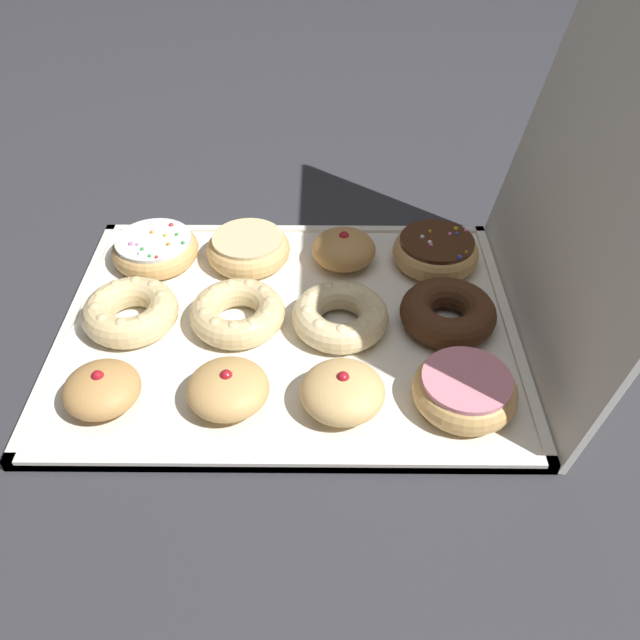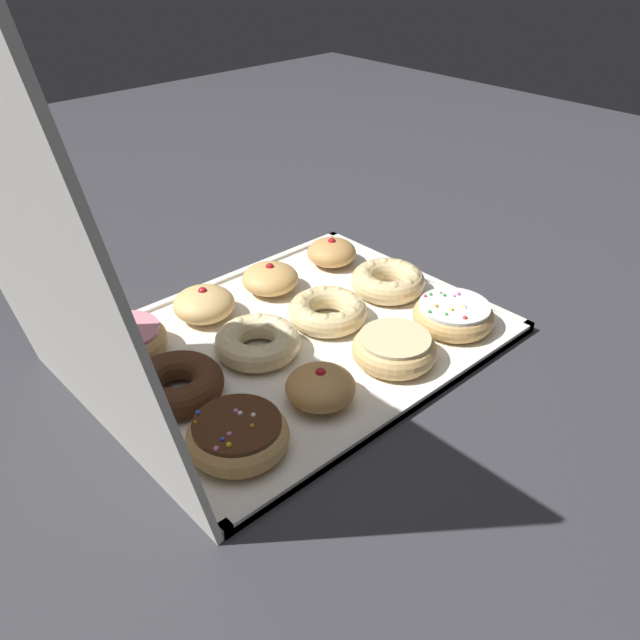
% 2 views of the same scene
% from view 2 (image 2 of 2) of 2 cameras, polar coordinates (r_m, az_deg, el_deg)
% --- Properties ---
extents(ground_plane, '(3.00, 3.00, 0.00)m').
position_cam_2_polar(ground_plane, '(0.93, -2.12, -2.05)').
color(ground_plane, '#333338').
extents(donut_box, '(0.42, 0.55, 0.01)m').
position_cam_2_polar(donut_box, '(0.93, -2.13, -1.77)').
color(donut_box, silver).
rests_on(donut_box, ground).
extents(box_lid_open, '(0.42, 0.11, 0.54)m').
position_cam_2_polar(box_lid_open, '(0.66, -24.71, 6.47)').
color(box_lid_open, silver).
rests_on(box_lid_open, ground).
extents(sprinkle_donut_0, '(0.12, 0.12, 0.04)m').
position_cam_2_polar(sprinkle_donut_0, '(0.96, 11.48, 0.44)').
color(sprinkle_donut_0, tan).
rests_on(sprinkle_donut_0, donut_box).
extents(cruller_donut_1, '(0.12, 0.12, 0.04)m').
position_cam_2_polar(cruller_donut_1, '(1.03, 5.95, 3.41)').
color(cruller_donut_1, '#EACC8C').
rests_on(cruller_donut_1, donut_box).
extents(jelly_filled_donut_2, '(0.08, 0.08, 0.05)m').
position_cam_2_polar(jelly_filled_donut_2, '(1.10, 1.02, 5.88)').
color(jelly_filled_donut_2, tan).
rests_on(jelly_filled_donut_2, donut_box).
extents(glazed_ring_donut_3, '(0.11, 0.11, 0.04)m').
position_cam_2_polar(glazed_ring_donut_3, '(0.87, 6.45, -2.47)').
color(glazed_ring_donut_3, '#E5B770').
rests_on(glazed_ring_donut_3, donut_box).
extents(cruller_donut_4, '(0.11, 0.11, 0.04)m').
position_cam_2_polar(cruller_donut_4, '(0.95, 0.68, 0.81)').
color(cruller_donut_4, '#EACC8C').
rests_on(cruller_donut_4, donut_box).
extents(jelly_filled_donut_5, '(0.09, 0.09, 0.05)m').
position_cam_2_polar(jelly_filled_donut_5, '(1.03, -4.33, 3.61)').
color(jelly_filled_donut_5, tan).
rests_on(jelly_filled_donut_5, donut_box).
extents(jelly_filled_donut_6, '(0.09, 0.09, 0.05)m').
position_cam_2_polar(jelly_filled_donut_6, '(0.80, 0.05, -5.81)').
color(jelly_filled_donut_6, tan).
rests_on(jelly_filled_donut_6, donut_box).
extents(cruller_donut_7, '(0.12, 0.12, 0.04)m').
position_cam_2_polar(cruller_donut_7, '(0.88, -5.44, -1.86)').
color(cruller_donut_7, beige).
rests_on(cruller_donut_7, donut_box).
extents(jelly_filled_donut_8, '(0.09, 0.09, 0.05)m').
position_cam_2_polar(jelly_filled_donut_8, '(0.97, -10.02, 1.38)').
color(jelly_filled_donut_8, '#E5B770').
rests_on(jelly_filled_donut_8, donut_box).
extents(sprinkle_donut_9, '(0.12, 0.12, 0.04)m').
position_cam_2_polar(sprinkle_donut_9, '(0.74, -7.14, -9.86)').
color(sprinkle_donut_9, tan).
rests_on(sprinkle_donut_9, donut_box).
extents(chocolate_cake_ring_donut_10, '(0.12, 0.12, 0.04)m').
position_cam_2_polar(chocolate_cake_ring_donut_10, '(0.83, -12.41, -5.32)').
color(chocolate_cake_ring_donut_10, '#472816').
rests_on(chocolate_cake_ring_donut_10, donut_box).
extents(pink_frosted_donut_11, '(0.11, 0.11, 0.04)m').
position_cam_2_polar(pink_frosted_donut_11, '(0.92, -16.49, -1.72)').
color(pink_frosted_donut_11, tan).
rests_on(pink_frosted_donut_11, donut_box).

